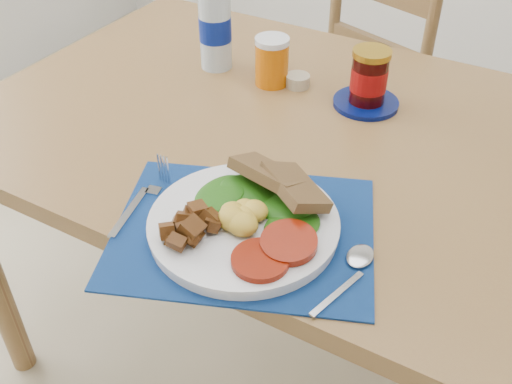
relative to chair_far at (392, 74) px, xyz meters
The scene contains 10 objects.
table 0.73m from the chair_far, 86.02° to the right, with size 1.40×0.90×0.75m.
chair_far is the anchor object (origin of this frame).
placemat 1.07m from the chair_far, 84.98° to the right, with size 0.41×0.32×0.00m, color black.
breakfast_plate 1.08m from the chair_far, 85.33° to the right, with size 0.30×0.30×0.07m.
fork 1.09m from the chair_far, 95.12° to the right, with size 0.04×0.19×0.00m.
spoon 1.10m from the chair_far, 75.01° to the right, with size 0.04×0.17×0.00m.
water_bottle 0.71m from the chair_far, 114.59° to the right, with size 0.07×0.07×0.25m.
juice_glass 0.65m from the chair_far, 100.60° to the right, with size 0.07×0.07×0.10m, color #C75C05.
ramekin 0.61m from the chair_far, 95.24° to the right, with size 0.05×0.05×0.03m, color tan.
jam_on_saucer 0.64m from the chair_far, 78.84° to the right, with size 0.14×0.14×0.13m.
Camera 1 is at (0.42, -0.75, 1.40)m, focal length 42.00 mm.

